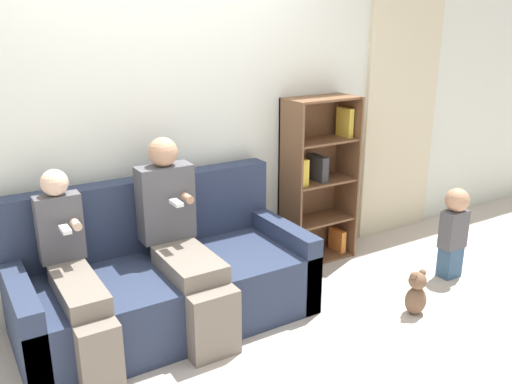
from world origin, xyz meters
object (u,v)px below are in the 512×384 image
couch (164,281)px  bookshelf (317,179)px  toddler_standing (454,229)px  teddy_bear (416,294)px  child_seated (76,276)px  adult_seated (181,238)px

couch → bookshelf: 1.57m
toddler_standing → teddy_bear: (-0.66, -0.26, -0.25)m
couch → child_seated: child_seated is taller
child_seated → toddler_standing: size_ratio=1.52×
toddler_standing → child_seated: bearing=171.4°
toddler_standing → teddy_bear: 0.75m
teddy_bear → toddler_standing: bearing=21.6°
couch → toddler_standing: (2.16, -0.56, 0.11)m
adult_seated → child_seated: size_ratio=1.11×
adult_seated → teddy_bear: (1.41, -0.72, -0.47)m
toddler_standing → bookshelf: bookshelf is taller
couch → teddy_bear: bearing=-28.8°
child_seated → toddler_standing: (2.75, -0.42, -0.14)m
couch → toddler_standing: size_ratio=2.61×
adult_seated → child_seated: (-0.68, -0.04, -0.07)m
child_seated → toddler_standing: bearing=-8.6°
child_seated → bookshelf: bearing=12.2°
couch → adult_seated: adult_seated is taller
child_seated → bookshelf: 2.13m
bookshelf → teddy_bear: size_ratio=4.21×
bookshelf → child_seated: bearing=-167.8°
toddler_standing → teddy_bear: toddler_standing is taller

